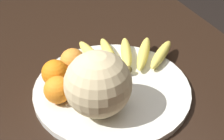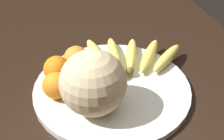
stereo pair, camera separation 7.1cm
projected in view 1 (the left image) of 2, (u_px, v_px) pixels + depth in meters
The scene contains 10 objects.
kitchen_table at pixel (97, 98), 0.85m from camera, with size 1.51×1.10×0.74m.
fruit_bowl at pixel (112, 86), 0.75m from camera, with size 0.44×0.44×0.02m.
melon at pixel (98, 84), 0.62m from camera, with size 0.16×0.16×0.16m.
banana_bunch at pixel (126, 54), 0.84m from camera, with size 0.23×0.32×0.03m.
orange_front_left at pixel (55, 73), 0.72m from camera, with size 0.08×0.08×0.08m.
orange_front_right at pixel (111, 69), 0.75m from camera, with size 0.06×0.06×0.06m.
orange_mid_center at pixel (89, 72), 0.74m from camera, with size 0.06×0.06×0.06m.
orange_back_left at pixel (73, 61), 0.77m from camera, with size 0.08×0.08×0.08m.
orange_back_right at pixel (58, 90), 0.67m from camera, with size 0.07×0.07×0.07m.
produce_tag at pixel (76, 94), 0.71m from camera, with size 0.10×0.07×0.00m.
Camera 1 is at (0.61, -0.14, 1.24)m, focal length 42.00 mm.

